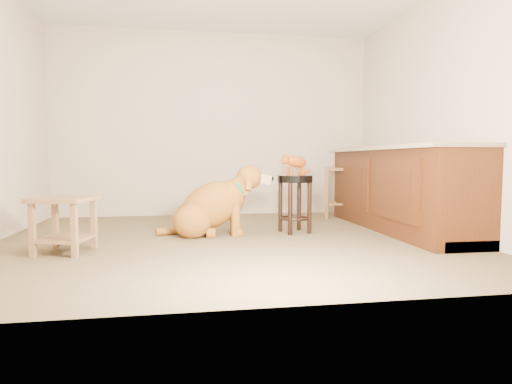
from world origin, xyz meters
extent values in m
cube|color=brown|center=(0.00, 0.00, 0.00)|extent=(4.50, 4.00, 0.01)
cube|color=beige|center=(0.00, 2.00, 1.30)|extent=(4.50, 0.04, 2.60)
cube|color=beige|center=(0.00, -2.00, 1.30)|extent=(4.50, 0.04, 2.60)
cube|color=beige|center=(2.25, 0.00, 1.30)|extent=(0.04, 4.00, 2.60)
cube|color=#401E0B|center=(1.95, 0.30, 0.45)|extent=(0.60, 2.50, 0.90)
cube|color=gray|center=(1.92, 0.30, 0.92)|extent=(0.70, 2.56, 0.04)
cube|color=black|center=(1.99, 0.30, 0.05)|extent=(0.52, 2.50, 0.10)
cube|color=#401E0B|center=(1.64, -0.25, 0.50)|extent=(0.02, 0.90, 0.62)
cube|color=#401E0B|center=(1.64, 0.85, 0.50)|extent=(0.02, 0.90, 0.62)
cube|color=#351709|center=(1.63, -0.25, 0.50)|extent=(0.02, 0.60, 0.40)
cube|color=#351709|center=(1.63, 0.85, 0.50)|extent=(0.02, 0.60, 0.40)
cylinder|color=black|center=(0.84, 0.44, 0.28)|extent=(0.05, 0.05, 0.55)
cylinder|color=black|center=(0.61, 0.39, 0.28)|extent=(0.05, 0.05, 0.55)
cylinder|color=black|center=(0.89, 0.22, 0.28)|extent=(0.05, 0.05, 0.55)
cylinder|color=black|center=(0.66, 0.16, 0.28)|extent=(0.05, 0.05, 0.55)
torus|color=black|center=(0.75, 0.30, 0.16)|extent=(0.39, 0.39, 0.03)
cylinder|color=black|center=(0.75, 0.30, 0.59)|extent=(0.38, 0.38, 0.07)
cube|color=brown|center=(1.81, 1.42, 0.32)|extent=(0.05, 0.05, 0.65)
cube|color=brown|center=(1.53, 1.52, 0.32)|extent=(0.05, 0.05, 0.65)
cube|color=brown|center=(1.71, 1.14, 0.32)|extent=(0.05, 0.05, 0.65)
cube|color=brown|center=(1.43, 1.24, 0.32)|extent=(0.05, 0.05, 0.65)
cube|color=brown|center=(1.62, 1.33, 0.67)|extent=(0.47, 0.47, 0.04)
cube|color=brown|center=(-1.23, -0.24, 0.22)|extent=(0.05, 0.05, 0.44)
cube|color=brown|center=(-1.58, -0.16, 0.22)|extent=(0.05, 0.05, 0.44)
cube|color=brown|center=(-1.32, -0.58, 0.22)|extent=(0.05, 0.05, 0.44)
cube|color=brown|center=(-1.66, -0.50, 0.22)|extent=(0.05, 0.05, 0.44)
cube|color=brown|center=(-1.45, -0.37, 0.46)|extent=(0.56, 0.56, 0.04)
cube|color=brown|center=(-1.45, -0.37, 0.12)|extent=(0.47, 0.47, 0.03)
ellipsoid|color=brown|center=(-0.34, 0.45, 0.17)|extent=(0.41, 0.34, 0.36)
ellipsoid|color=brown|center=(-0.36, 0.17, 0.17)|extent=(0.41, 0.34, 0.36)
cylinder|color=brown|center=(-0.15, 0.47, 0.04)|extent=(0.09, 0.12, 0.11)
cylinder|color=brown|center=(-0.17, 0.13, 0.04)|extent=(0.09, 0.12, 0.11)
ellipsoid|color=brown|center=(-0.16, 0.30, 0.31)|extent=(0.83, 0.47, 0.73)
ellipsoid|color=brown|center=(0.05, 0.29, 0.40)|extent=(0.32, 0.35, 0.37)
cylinder|color=brown|center=(0.10, 0.39, 0.21)|extent=(0.10, 0.10, 0.42)
cylinder|color=brown|center=(0.09, 0.19, 0.21)|extent=(0.10, 0.10, 0.42)
sphere|color=brown|center=(0.13, 0.38, 0.03)|extent=(0.11, 0.11, 0.11)
sphere|color=brown|center=(0.12, 0.18, 0.03)|extent=(0.11, 0.11, 0.11)
cylinder|color=brown|center=(0.14, 0.28, 0.51)|extent=(0.27, 0.20, 0.27)
ellipsoid|color=brown|center=(0.25, 0.28, 0.61)|extent=(0.28, 0.26, 0.26)
cube|color=tan|center=(0.39, 0.27, 0.59)|extent=(0.18, 0.10, 0.12)
sphere|color=black|center=(0.48, 0.26, 0.60)|extent=(0.06, 0.06, 0.06)
cube|color=brown|center=(0.23, 0.39, 0.58)|extent=(0.06, 0.07, 0.19)
cube|color=brown|center=(0.22, 0.16, 0.58)|extent=(0.06, 0.07, 0.19)
torus|color=#0E7144|center=(0.14, 0.28, 0.50)|extent=(0.16, 0.25, 0.22)
cylinder|color=#D8BF4C|center=(0.19, 0.28, 0.42)|extent=(0.01, 0.05, 0.05)
cylinder|color=brown|center=(-0.57, 0.38, 0.04)|extent=(0.34, 0.17, 0.08)
ellipsoid|color=#86360D|center=(0.76, 0.31, 0.77)|extent=(0.28, 0.18, 0.16)
cylinder|color=#86360D|center=(0.68, 0.32, 0.68)|extent=(0.03, 0.03, 0.10)
sphere|color=#86360D|center=(0.68, 0.32, 0.64)|extent=(0.03, 0.03, 0.03)
cylinder|color=#86360D|center=(0.70, 0.26, 0.68)|extent=(0.03, 0.03, 0.10)
sphere|color=#86360D|center=(0.70, 0.26, 0.64)|extent=(0.03, 0.03, 0.03)
cylinder|color=#86360D|center=(0.82, 0.35, 0.68)|extent=(0.03, 0.03, 0.10)
sphere|color=#86360D|center=(0.82, 0.35, 0.64)|extent=(0.03, 0.03, 0.03)
cylinder|color=#86360D|center=(0.83, 0.29, 0.68)|extent=(0.03, 0.03, 0.10)
sphere|color=#86360D|center=(0.83, 0.29, 0.64)|extent=(0.03, 0.03, 0.03)
sphere|color=#86360D|center=(0.63, 0.28, 0.79)|extent=(0.09, 0.09, 0.09)
sphere|color=#86360D|center=(0.59, 0.27, 0.78)|extent=(0.04, 0.04, 0.04)
sphere|color=brown|center=(0.58, 0.26, 0.78)|extent=(0.01, 0.01, 0.01)
cone|color=#86360D|center=(0.63, 0.31, 0.84)|extent=(0.05, 0.05, 0.04)
cone|color=#C66B60|center=(0.63, 0.31, 0.84)|extent=(0.03, 0.03, 0.03)
cone|color=#86360D|center=(0.65, 0.25, 0.84)|extent=(0.05, 0.05, 0.04)
cone|color=#C66B60|center=(0.65, 0.25, 0.84)|extent=(0.03, 0.03, 0.03)
cylinder|color=#86360D|center=(0.88, 0.37, 0.65)|extent=(0.17, 0.14, 0.09)
camera|label=1|loc=(-0.43, -4.20, 0.79)|focal=30.00mm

